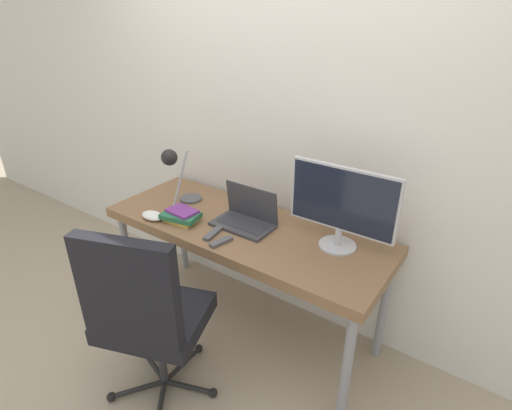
{
  "coord_description": "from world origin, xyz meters",
  "views": [
    {
      "loc": [
        1.24,
        -1.32,
        1.91
      ],
      "look_at": [
        0.11,
        0.29,
        0.94
      ],
      "focal_mm": 28.0,
      "sensor_mm": 36.0,
      "label": 1
    }
  ],
  "objects_px": {
    "desk_lamp": "(176,169)",
    "office_chair": "(145,311)",
    "game_controller": "(153,216)",
    "laptop": "(246,218)",
    "monitor": "(342,204)",
    "book_stack": "(181,216)"
  },
  "relations": [
    {
      "from": "monitor",
      "to": "game_controller",
      "type": "bearing_deg",
      "value": -161.28
    },
    {
      "from": "desk_lamp",
      "to": "office_chair",
      "type": "height_order",
      "value": "desk_lamp"
    },
    {
      "from": "game_controller",
      "to": "book_stack",
      "type": "bearing_deg",
      "value": 26.06
    },
    {
      "from": "monitor",
      "to": "book_stack",
      "type": "distance_m",
      "value": 0.96
    },
    {
      "from": "laptop",
      "to": "game_controller",
      "type": "height_order",
      "value": "laptop"
    },
    {
      "from": "monitor",
      "to": "desk_lamp",
      "type": "xyz_separation_m",
      "value": [
        -1.05,
        -0.14,
        0.0
      ]
    },
    {
      "from": "game_controller",
      "to": "laptop",
      "type": "bearing_deg",
      "value": 27.54
    },
    {
      "from": "office_chair",
      "to": "game_controller",
      "type": "xyz_separation_m",
      "value": [
        -0.45,
        0.47,
        0.18
      ]
    },
    {
      "from": "game_controller",
      "to": "monitor",
      "type": "bearing_deg",
      "value": 18.72
    },
    {
      "from": "monitor",
      "to": "game_controller",
      "type": "distance_m",
      "value": 1.14
    },
    {
      "from": "book_stack",
      "to": "game_controller",
      "type": "relative_size",
      "value": 1.57
    },
    {
      "from": "desk_lamp",
      "to": "game_controller",
      "type": "distance_m",
      "value": 0.32
    },
    {
      "from": "book_stack",
      "to": "game_controller",
      "type": "bearing_deg",
      "value": -153.94
    },
    {
      "from": "laptop",
      "to": "desk_lamp",
      "type": "relative_size",
      "value": 0.91
    },
    {
      "from": "laptop",
      "to": "desk_lamp",
      "type": "height_order",
      "value": "desk_lamp"
    },
    {
      "from": "laptop",
      "to": "book_stack",
      "type": "xyz_separation_m",
      "value": [
        -0.35,
        -0.19,
        -0.01
      ]
    },
    {
      "from": "desk_lamp",
      "to": "book_stack",
      "type": "distance_m",
      "value": 0.3
    },
    {
      "from": "office_chair",
      "to": "game_controller",
      "type": "relative_size",
      "value": 6.86
    },
    {
      "from": "desk_lamp",
      "to": "office_chair",
      "type": "relative_size",
      "value": 0.37
    },
    {
      "from": "laptop",
      "to": "book_stack",
      "type": "bearing_deg",
      "value": -151.77
    },
    {
      "from": "laptop",
      "to": "office_chair",
      "type": "bearing_deg",
      "value": -94.94
    },
    {
      "from": "laptop",
      "to": "monitor",
      "type": "bearing_deg",
      "value": 9.53
    }
  ]
}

